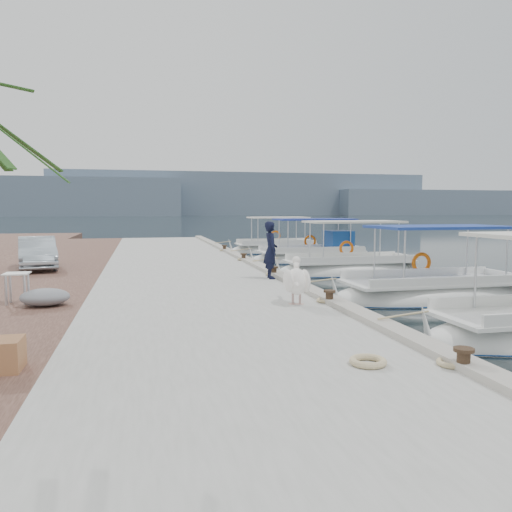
{
  "coord_description": "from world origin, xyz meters",
  "views": [
    {
      "loc": [
        -4.64,
        -14.37,
        2.73
      ],
      "look_at": [
        -1.0,
        1.34,
        1.2
      ],
      "focal_mm": 35.0,
      "sensor_mm": 36.0,
      "label": 1
    }
  ],
  "objects_px": {
    "pelican": "(296,280)",
    "fishing_caique_c": "(349,271)",
    "fishing_caique_e": "(276,251)",
    "fishing_caique_d": "(313,258)",
    "parked_car": "(37,253)",
    "fisherman": "(271,250)",
    "fishing_caique_b": "(432,296)"
  },
  "relations": [
    {
      "from": "fishing_caique_c",
      "to": "fishing_caique_d",
      "type": "relative_size",
      "value": 0.99
    },
    {
      "from": "parked_car",
      "to": "fishing_caique_b",
      "type": "bearing_deg",
      "value": -40.56
    },
    {
      "from": "fishing_caique_c",
      "to": "pelican",
      "type": "distance_m",
      "value": 9.74
    },
    {
      "from": "fishing_caique_c",
      "to": "pelican",
      "type": "relative_size",
      "value": 4.64
    },
    {
      "from": "fishing_caique_e",
      "to": "fisherman",
      "type": "distance_m",
      "value": 15.3
    },
    {
      "from": "pelican",
      "to": "fishing_caique_d",
      "type": "bearing_deg",
      "value": 68.85
    },
    {
      "from": "pelican",
      "to": "fishing_caique_c",
      "type": "bearing_deg",
      "value": 59.07
    },
    {
      "from": "fishing_caique_d",
      "to": "fisherman",
      "type": "distance_m",
      "value": 10.13
    },
    {
      "from": "fishing_caique_c",
      "to": "pelican",
      "type": "xyz_separation_m",
      "value": [
        -4.98,
        -8.31,
        0.94
      ]
    },
    {
      "from": "fishing_caique_c",
      "to": "fishing_caique_e",
      "type": "relative_size",
      "value": 1.1
    },
    {
      "from": "pelican",
      "to": "fisherman",
      "type": "bearing_deg",
      "value": 83.25
    },
    {
      "from": "fishing_caique_d",
      "to": "pelican",
      "type": "relative_size",
      "value": 4.69
    },
    {
      "from": "pelican",
      "to": "fisherman",
      "type": "xyz_separation_m",
      "value": [
        0.51,
        4.32,
        0.35
      ]
    },
    {
      "from": "fishing_caique_d",
      "to": "fishing_caique_c",
      "type": "bearing_deg",
      "value": -91.71
    },
    {
      "from": "fisherman",
      "to": "fishing_caique_b",
      "type": "bearing_deg",
      "value": -114.62
    },
    {
      "from": "fishing_caique_b",
      "to": "fishing_caique_e",
      "type": "distance_m",
      "value": 16.8
    },
    {
      "from": "fishing_caique_d",
      "to": "parked_car",
      "type": "relative_size",
      "value": 1.83
    },
    {
      "from": "fishing_caique_c",
      "to": "fishing_caique_e",
      "type": "height_order",
      "value": "same"
    },
    {
      "from": "fishing_caique_c",
      "to": "pelican",
      "type": "height_order",
      "value": "fishing_caique_c"
    },
    {
      "from": "fishing_caique_b",
      "to": "parked_car",
      "type": "distance_m",
      "value": 13.98
    },
    {
      "from": "fishing_caique_d",
      "to": "parked_car",
      "type": "height_order",
      "value": "fishing_caique_d"
    },
    {
      "from": "pelican",
      "to": "parked_car",
      "type": "bearing_deg",
      "value": 129.65
    },
    {
      "from": "fishing_caique_c",
      "to": "fishing_caique_e",
      "type": "xyz_separation_m",
      "value": [
        -0.3,
        10.66,
        0.0
      ]
    },
    {
      "from": "fishing_caique_b",
      "to": "fishing_caique_d",
      "type": "relative_size",
      "value": 0.99
    },
    {
      "from": "fishing_caique_d",
      "to": "pelican",
      "type": "height_order",
      "value": "fishing_caique_d"
    },
    {
      "from": "fishing_caique_e",
      "to": "parked_car",
      "type": "bearing_deg",
      "value": -139.65
    },
    {
      "from": "fishing_caique_b",
      "to": "parked_car",
      "type": "bearing_deg",
      "value": 151.63
    },
    {
      "from": "fishing_caique_b",
      "to": "parked_car",
      "type": "xyz_separation_m",
      "value": [
        -12.27,
        6.62,
        0.97
      ]
    },
    {
      "from": "fishing_caique_d",
      "to": "pelican",
      "type": "xyz_separation_m",
      "value": [
        -5.13,
        -13.25,
        0.87
      ]
    },
    {
      "from": "fisherman",
      "to": "fishing_caique_c",
      "type": "bearing_deg",
      "value": -47.19
    },
    {
      "from": "fishing_caique_b",
      "to": "fishing_caique_c",
      "type": "distance_m",
      "value": 6.14
    },
    {
      "from": "fisherman",
      "to": "fishing_caique_e",
      "type": "bearing_deg",
      "value": -14.87
    }
  ]
}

